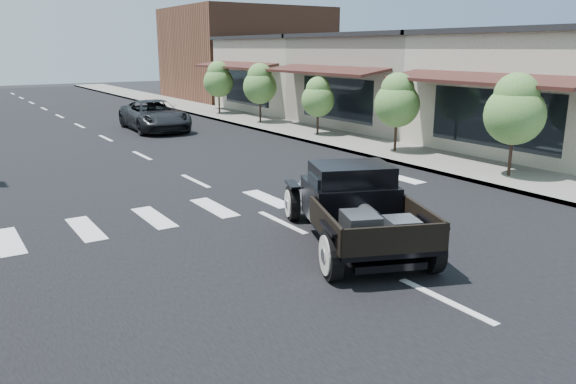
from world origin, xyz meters
TOP-DOWN VIEW (x-y plane):
  - ground at (0.00, 0.00)m, footprint 120.00×120.00m
  - road at (0.00, 15.00)m, footprint 14.00×80.00m
  - road_markings at (0.00, 10.00)m, footprint 12.00×60.00m
  - sidewalk_right at (8.50, 15.00)m, footprint 3.00×80.00m
  - storefront_near at (15.00, 4.00)m, footprint 10.00×9.00m
  - storefront_mid at (15.00, 13.00)m, footprint 10.00×9.00m
  - storefront_far at (15.00, 22.00)m, footprint 10.00×9.00m
  - far_building_right at (15.50, 32.00)m, footprint 11.00×10.00m
  - small_tree_a at (8.30, 1.94)m, footprint 1.82×1.82m
  - small_tree_b at (8.30, 7.03)m, footprint 1.71×1.71m
  - small_tree_c at (8.30, 12.13)m, footprint 1.50×1.50m
  - small_tree_d at (8.30, 17.37)m, footprint 1.78×1.78m
  - small_tree_e at (8.30, 22.34)m, footprint 1.79×1.79m
  - hotrod_pickup at (0.48, -0.03)m, footprint 3.96×5.43m
  - second_car at (2.79, 18.27)m, footprint 2.72×5.43m

SIDE VIEW (x-z plane):
  - ground at x=0.00m, z-range 0.00..0.00m
  - road_markings at x=0.00m, z-range -0.03..0.03m
  - road at x=0.00m, z-range 0.00..0.02m
  - sidewalk_right at x=8.50m, z-range 0.00..0.15m
  - second_car at x=2.79m, z-range 0.00..1.48m
  - hotrod_pickup at x=0.48m, z-range 0.00..1.71m
  - small_tree_c at x=8.30m, z-range 0.15..2.65m
  - small_tree_b at x=8.30m, z-range 0.15..3.00m
  - small_tree_d at x=8.30m, z-range 0.15..3.11m
  - small_tree_e at x=8.30m, z-range 0.15..3.13m
  - small_tree_a at x=8.30m, z-range 0.15..3.18m
  - storefront_near at x=15.00m, z-range 0.00..4.50m
  - storefront_mid at x=15.00m, z-range 0.00..4.50m
  - storefront_far at x=15.00m, z-range 0.00..4.50m
  - far_building_right at x=15.50m, z-range 0.00..7.00m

